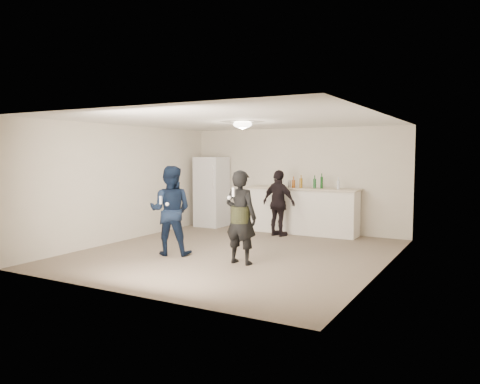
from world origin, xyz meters
The scene contains 21 objects.
floor centered at (0.00, 0.00, 0.00)m, with size 6.00×6.00×0.00m, color #6B5B4C.
ceiling centered at (0.00, 0.00, 2.50)m, with size 6.00×6.00×0.00m, color silver.
wall_back centered at (0.00, 3.00, 1.25)m, with size 6.00×6.00×0.00m, color beige.
wall_front centered at (0.00, -3.00, 1.25)m, with size 6.00×6.00×0.00m, color beige.
wall_left centered at (-2.75, 0.00, 1.25)m, with size 6.00×6.00×0.00m, color beige.
wall_right centered at (2.75, 0.00, 1.25)m, with size 6.00×6.00×0.00m, color beige.
counter centered at (0.32, 2.67, 0.53)m, with size 2.60×0.56×1.05m, color white.
counter_top centered at (0.32, 2.67, 1.07)m, with size 2.68×0.64×0.04m, color beige.
fridge centered at (-2.18, 2.60, 0.90)m, with size 0.70×0.70×1.80m, color silver.
fridge_handle centered at (-1.90, 2.23, 1.30)m, with size 0.02×0.02×0.60m, color white.
ceiling_dome centered at (0.00, 0.30, 2.45)m, with size 0.36×0.36×0.16m, color white.
shaker centered at (0.03, 2.53, 1.18)m, with size 0.08×0.08×0.17m, color silver.
man centered at (-0.98, -0.71, 0.83)m, with size 0.81×0.63×1.66m, color #0F213F.
woman centered at (0.52, -0.71, 0.80)m, with size 0.59×0.39×1.61m, color black.
camo_shorts centered at (0.52, -0.71, 0.85)m, with size 0.34×0.34×0.28m, color #2D3317.
spectator centered at (-0.03, 2.09, 0.76)m, with size 0.89×0.37×1.52m, color black.
remote_man centered at (-0.98, -0.99, 1.05)m, with size 0.04×0.04×0.15m, color silver.
nunchuk_man centered at (-0.86, -0.96, 0.98)m, with size 0.07×0.07×0.07m, color silver.
remote_woman centered at (0.52, -0.96, 1.25)m, with size 0.04×0.04×0.15m, color white.
nunchuk_woman centered at (0.42, -0.93, 1.15)m, with size 0.07×0.07×0.07m, color white.
bottle_cluster centered at (0.58, 2.57, 1.20)m, with size 1.12×0.20×0.27m.
Camera 1 is at (4.34, -7.63, 1.88)m, focal length 35.00 mm.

